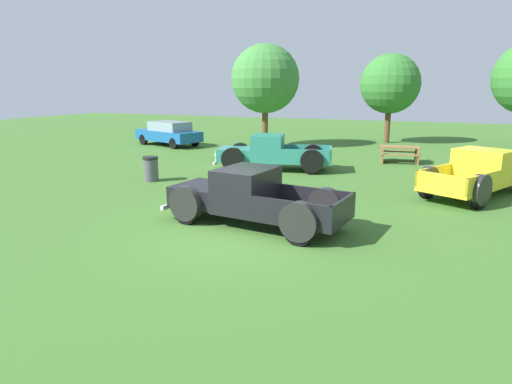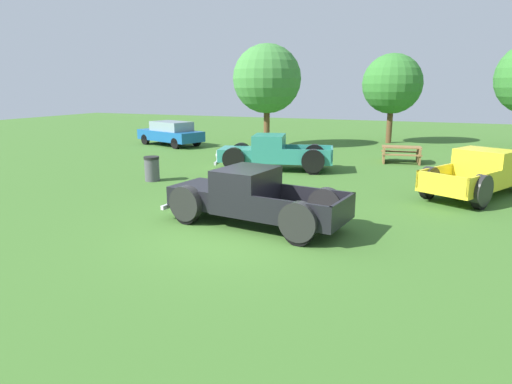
# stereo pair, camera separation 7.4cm
# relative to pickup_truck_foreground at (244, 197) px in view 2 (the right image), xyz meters

# --- Properties ---
(ground_plane) EXTENTS (80.00, 80.00, 0.00)m
(ground_plane) POSITION_rel_pickup_truck_foreground_xyz_m (0.15, -1.01, -0.72)
(ground_plane) COLOR #3D6B28
(pickup_truck_foreground) EXTENTS (5.10, 2.48, 1.50)m
(pickup_truck_foreground) POSITION_rel_pickup_truck_foreground_xyz_m (0.00, 0.00, 0.00)
(pickup_truck_foreground) COLOR black
(pickup_truck_foreground) RESTS_ON ground_plane
(pickup_truck_behind_left) EXTENTS (5.28, 2.92, 1.53)m
(pickup_truck_behind_left) POSITION_rel_pickup_truck_foreground_xyz_m (-2.29, 7.64, 0.01)
(pickup_truck_behind_left) COLOR #2D8475
(pickup_truck_behind_left) RESTS_ON ground_plane
(pickup_truck_behind_right) EXTENTS (3.91, 5.25, 1.53)m
(pickup_truck_behind_right) POSITION_rel_pickup_truck_foreground_xyz_m (6.13, 6.14, 0.02)
(pickup_truck_behind_right) COLOR yellow
(pickup_truck_behind_right) RESTS_ON ground_plane
(sedan_distant_a) EXTENTS (4.77, 3.16, 1.48)m
(sedan_distant_a) POSITION_rel_pickup_truck_foreground_xyz_m (-10.78, 13.04, 0.06)
(sedan_distant_a) COLOR #195699
(sedan_distant_a) RESTS_ON ground_plane
(picnic_table) EXTENTS (2.00, 1.73, 0.78)m
(picnic_table) POSITION_rel_pickup_truck_foreground_xyz_m (2.96, 11.82, -0.22)
(picnic_table) COLOR olive
(picnic_table) RESTS_ON ground_plane
(trash_can) EXTENTS (0.59, 0.59, 0.95)m
(trash_can) POSITION_rel_pickup_truck_foreground_xyz_m (-5.55, 3.67, -0.24)
(trash_can) COLOR #4C4C51
(trash_can) RESTS_ON ground_plane
(oak_tree_west) EXTENTS (3.73, 3.73, 5.60)m
(oak_tree_west) POSITION_rel_pickup_truck_foreground_xyz_m (1.52, 19.53, 3.00)
(oak_tree_west) COLOR brown
(oak_tree_west) RESTS_ON ground_plane
(oak_tree_center) EXTENTS (4.01, 4.01, 6.01)m
(oak_tree_center) POSITION_rel_pickup_truck_foreground_xyz_m (-5.08, 14.74, 3.28)
(oak_tree_center) COLOR brown
(oak_tree_center) RESTS_ON ground_plane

